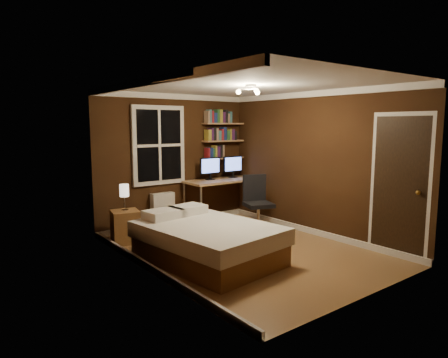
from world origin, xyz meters
TOP-DOWN VIEW (x-y plane):
  - floor at (0.00, 0.00)m, footprint 4.20×4.20m
  - wall_back at (0.00, 2.10)m, footprint 3.20×0.04m
  - wall_left at (-1.60, 0.00)m, footprint 0.04×4.20m
  - wall_right at (1.60, 0.00)m, footprint 0.04×4.20m
  - ceiling at (0.00, 0.00)m, footprint 3.20×4.20m
  - window at (-0.35, 2.06)m, footprint 1.06×0.06m
  - door at (1.59, -1.55)m, footprint 0.03×0.82m
  - door_knob at (1.55, -1.85)m, footprint 0.06×0.06m
  - ceiling_fixture at (0.00, -0.10)m, footprint 0.44×0.44m
  - bookshelf_lower at (1.08, 1.98)m, footprint 0.92×0.22m
  - books_row_lower at (1.08, 1.98)m, footprint 0.42×0.16m
  - bookshelf_middle at (1.08, 1.98)m, footprint 0.92×0.22m
  - books_row_middle at (1.08, 1.98)m, footprint 0.66×0.16m
  - bookshelf_upper at (1.08, 1.98)m, footprint 0.92×0.22m
  - books_row_upper at (1.08, 1.98)m, footprint 0.60×0.16m
  - bed at (-0.73, -0.02)m, footprint 1.64×2.12m
  - nightstand at (-1.28, 1.53)m, footprint 0.51×0.51m
  - bedside_lamp at (-1.28, 1.53)m, footprint 0.15×0.15m
  - radiator at (-0.34, 1.98)m, footprint 0.44×0.16m
  - desk at (1.00, 1.74)m, footprint 1.79×0.67m
  - monitor_left at (0.65, 1.83)m, footprint 0.47×0.12m
  - monitor_right at (1.22, 1.83)m, footprint 0.47×0.12m
  - desk_lamp at (1.82, 1.60)m, footprint 0.14×0.32m
  - office_chair at (0.89, 0.71)m, footprint 0.59×0.59m

SIDE VIEW (x-z plane):
  - floor at x=0.00m, z-range 0.00..0.00m
  - nightstand at x=-1.28m, z-range 0.00..0.54m
  - bed at x=-0.73m, z-range -0.05..0.62m
  - radiator at x=-0.34m, z-range 0.00..0.67m
  - office_chair at x=0.89m, z-range -0.12..0.91m
  - bedside_lamp at x=-1.28m, z-range 0.54..0.97m
  - desk at x=1.00m, z-range 0.37..1.22m
  - door_knob at x=1.55m, z-range 0.97..1.03m
  - door at x=1.59m, z-range 0.00..2.05m
  - desk_lamp at x=1.82m, z-range 0.85..1.29m
  - monitor_left at x=0.65m, z-range 0.85..1.29m
  - monitor_right at x=1.22m, z-range 0.85..1.29m
  - wall_back at x=0.00m, z-range 0.00..2.50m
  - wall_left at x=-1.60m, z-range 0.00..2.50m
  - wall_right at x=1.60m, z-range 0.00..2.50m
  - bookshelf_lower at x=1.08m, z-range 1.24..1.26m
  - books_row_lower at x=1.08m, z-range 1.26..1.49m
  - window at x=-0.35m, z-range 0.82..2.28m
  - bookshelf_middle at x=1.08m, z-range 1.59..1.61m
  - books_row_middle at x=1.08m, z-range 1.61..1.84m
  - bookshelf_upper at x=1.08m, z-range 1.94..1.96m
  - books_row_upper at x=1.08m, z-range 1.96..2.20m
  - ceiling_fixture at x=0.00m, z-range 2.31..2.49m
  - ceiling at x=0.00m, z-range 2.49..2.51m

